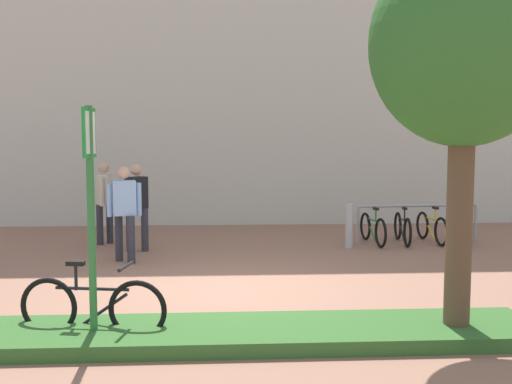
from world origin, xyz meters
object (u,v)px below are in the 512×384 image
(bollard_steel, at_px, (349,226))
(person_shirt_white, at_px, (124,208))
(person_shirt_blue, at_px, (104,198))
(bike_rack_cluster, at_px, (417,227))
(person_suited_navy, at_px, (137,202))
(parking_sign_post, at_px, (90,190))
(tree_sidewalk, at_px, (465,46))
(bike_at_sign, at_px, (93,307))

(bollard_steel, bearing_deg, person_shirt_white, -165.12)
(person_shirt_blue, bearing_deg, person_shirt_white, -68.87)
(bike_rack_cluster, height_order, person_suited_navy, person_suited_navy)
(parking_sign_post, xyz_separation_m, person_shirt_white, (-0.36, 4.21, -0.67))
(person_suited_navy, bearing_deg, tree_sidewalk, -51.24)
(bike_at_sign, relative_size, person_shirt_blue, 0.97)
(person_shirt_blue, relative_size, person_suited_navy, 1.00)
(tree_sidewalk, bearing_deg, person_suited_navy, 128.76)
(tree_sidewalk, distance_m, bike_at_sign, 4.91)
(person_shirt_white, bearing_deg, parking_sign_post, -85.07)
(bike_rack_cluster, height_order, person_shirt_blue, person_shirt_blue)
(tree_sidewalk, distance_m, parking_sign_post, 4.23)
(person_suited_navy, bearing_deg, parking_sign_post, -86.77)
(bike_at_sign, relative_size, person_suited_navy, 0.97)
(tree_sidewalk, height_order, person_suited_navy, tree_sidewalk)
(person_shirt_white, relative_size, person_suited_navy, 1.00)
(bollard_steel, xyz_separation_m, person_shirt_white, (-4.31, -1.14, 0.53))
(parking_sign_post, height_order, person_shirt_blue, parking_sign_post)
(parking_sign_post, relative_size, bollard_steel, 2.82)
(person_suited_navy, bearing_deg, person_shirt_white, -93.68)
(bollard_steel, relative_size, person_shirt_white, 0.52)
(person_shirt_blue, distance_m, person_suited_navy, 1.17)
(tree_sidewalk, height_order, person_shirt_white, tree_sidewalk)
(parking_sign_post, distance_m, person_suited_navy, 5.30)
(bike_rack_cluster, distance_m, person_shirt_white, 6.14)
(parking_sign_post, bearing_deg, bollard_steel, 53.64)
(parking_sign_post, height_order, person_shirt_white, parking_sign_post)
(tree_sidewalk, relative_size, bike_rack_cluster, 1.63)
(bike_at_sign, height_order, bike_rack_cluster, bike_at_sign)
(tree_sidewalk, distance_m, person_shirt_blue, 8.25)
(bike_rack_cluster, xyz_separation_m, person_shirt_white, (-5.88, -1.64, 0.64))
(bike_at_sign, xyz_separation_m, person_shirt_blue, (-1.04, 5.90, 0.63))
(bike_at_sign, bearing_deg, parking_sign_post, -75.71)
(bollard_steel, bearing_deg, tree_sidewalk, -89.91)
(bollard_steel, bearing_deg, person_suited_navy, -178.59)
(person_shirt_white, bearing_deg, bollard_steel, 14.88)
(parking_sign_post, bearing_deg, person_shirt_blue, 100.17)
(tree_sidewalk, bearing_deg, person_shirt_white, 135.43)
(bike_at_sign, height_order, person_shirt_white, person_shirt_white)
(tree_sidewalk, height_order, parking_sign_post, tree_sidewalk)
(tree_sidewalk, distance_m, person_suited_navy, 7.13)
(parking_sign_post, relative_size, bike_rack_cluster, 0.96)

